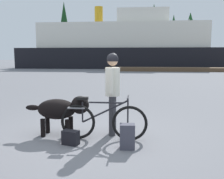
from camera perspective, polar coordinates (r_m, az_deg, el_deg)
The scene contains 13 objects.
ground_plane at distance 5.61m, azimuth -5.34°, elevation -10.54°, with size 160.00×160.00×0.00m, color slate.
bicycle at distance 5.33m, azimuth -2.05°, elevation -7.06°, with size 1.81×0.44×0.92m.
person_cyclist at distance 5.58m, azimuth 0.13°, elevation 0.91°, with size 0.32×0.53×1.79m.
dog at distance 5.68m, azimuth -11.21°, elevation -4.31°, with size 1.41×0.52×0.88m.
backpack at distance 4.88m, azimuth 3.41°, elevation -10.39°, with size 0.28×0.20×0.47m, color #3F3F4C.
handbag_pannier at distance 5.18m, azimuth -9.17°, elevation -10.50°, with size 0.32×0.18×0.28m, color black.
dock_pier at distance 28.58m, azimuth 15.20°, elevation 4.34°, with size 16.36×2.05×0.40m, color brown.
ferry_boat at distance 35.65m, azimuth 2.52°, elevation 9.47°, with size 27.05×8.28×8.22m.
sailboat_moored at distance 41.59m, azimuth 16.39°, elevation 5.66°, with size 8.53×2.39×7.11m.
pine_tree_far_left at distance 55.33m, azimuth -10.55°, elevation 13.92°, with size 3.00×3.00×12.51m.
pine_tree_center at distance 55.98m, azimuth 9.23°, elevation 13.33°, with size 4.35×4.35×12.21m.
pine_tree_far_right at distance 56.69m, azimuth 16.92°, elevation 12.55°, with size 4.26×4.26×10.35m.
pine_tree_mid_back at distance 62.29m, azimuth 13.46°, elevation 11.90°, with size 3.58×3.58×10.92m.
Camera 1 is at (1.09, -5.21, 1.75)m, focal length 41.15 mm.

